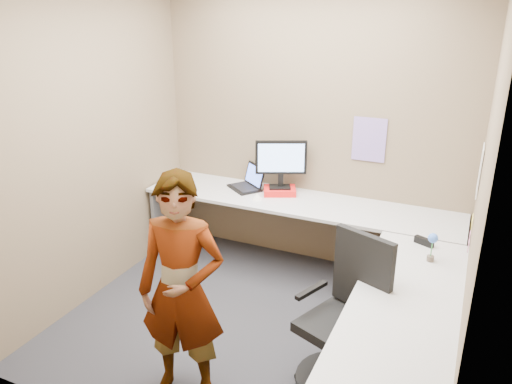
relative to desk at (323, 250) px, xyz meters
The scene contains 20 objects.
ground 0.83m from the desk, 138.54° to the right, with size 3.00×3.00×0.00m, color #25252A.
wall_back 1.27m from the desk, 115.54° to the left, with size 3.00×3.00×0.00m, color brown.
wall_right 1.36m from the desk, 19.95° to the right, with size 2.70×2.70×0.00m, color brown.
wall_left 2.12m from the desk, 168.73° to the right, with size 2.70×2.70×0.00m, color brown.
desk is the anchor object (origin of this frame).
paper_ream 0.97m from the desk, 133.71° to the left, with size 0.30×0.22×0.06m, color red.
monitor 1.08m from the desk, 132.97° to the left, with size 0.46×0.24×0.46m.
laptop 1.24m from the desk, 144.58° to the left, with size 0.42×0.41×0.23m.
trackball_mouse 0.96m from the desk, 134.57° to the left, with size 0.12×0.08×0.07m.
origami 0.94m from the desk, 149.90° to the left, with size 0.10×0.10×0.06m, color white.
stapler 0.77m from the desk, ahead, with size 0.15×0.04×0.06m, color black.
flower 0.87m from the desk, ahead, with size 0.07×0.07×0.22m.
calendar_purple 1.15m from the desk, 82.85° to the left, with size 0.30×0.01×0.40m, color #846BB7.
calendar_white 1.35m from the desk, 26.02° to the left, with size 0.01×0.28×0.38m, color white.
sticky_note_a 1.13m from the desk, ahead, with size 0.01×0.07×0.07m, color #F2E059.
sticky_note_b 1.10m from the desk, 11.49° to the left, with size 0.01×0.07×0.07m, color pink.
sticky_note_c 1.08m from the desk, ahead, with size 0.01×0.07×0.07m, color pink.
sticky_note_d 1.15m from the desk, 16.61° to the left, with size 0.01×0.07×0.07m, color #F2E059.
office_chair 0.83m from the desk, 62.18° to the right, with size 0.61×0.60×1.05m.
person 1.37m from the desk, 113.65° to the right, with size 0.56×0.37×1.54m, color #999399.
Camera 1 is at (1.43, -3.11, 2.44)m, focal length 35.00 mm.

